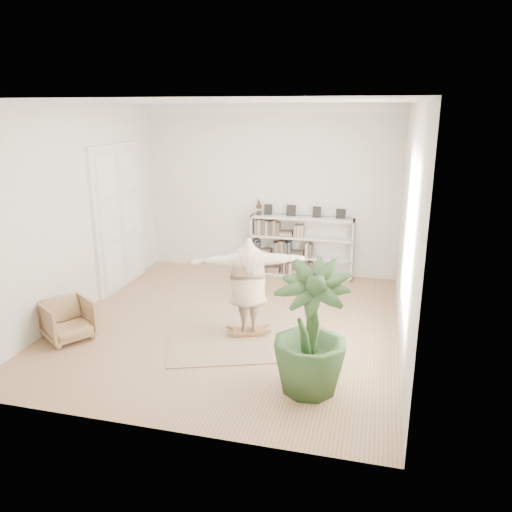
{
  "coord_description": "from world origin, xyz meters",
  "views": [
    {
      "loc": [
        2.33,
        -7.46,
        3.49
      ],
      "look_at": [
        0.35,
        0.4,
        1.1
      ],
      "focal_mm": 35.0,
      "sensor_mm": 36.0,
      "label": 1
    }
  ],
  "objects": [
    {
      "name": "room_shell",
      "position": [
        0.0,
        2.94,
        3.51
      ],
      "size": [
        6.0,
        6.0,
        6.0
      ],
      "color": "silver",
      "rests_on": "floor"
    },
    {
      "name": "person",
      "position": [
        0.41,
        -0.36,
        0.89
      ],
      "size": [
        1.94,
        1.12,
        1.52
      ],
      "primitive_type": "imported",
      "rotation": [
        0.0,
        0.0,
        3.49
      ],
      "color": "#C5AC93",
      "rests_on": "rocker_board"
    },
    {
      "name": "doors",
      "position": [
        -2.7,
        1.3,
        1.4
      ],
      "size": [
        0.09,
        1.78,
        2.92
      ],
      "color": "white",
      "rests_on": "floor"
    },
    {
      "name": "rocker_board",
      "position": [
        0.41,
        -0.36,
        0.07
      ],
      "size": [
        0.56,
        0.45,
        0.1
      ],
      "rotation": [
        0.0,
        0.0,
        0.35
      ],
      "color": "brown",
      "rests_on": "rug"
    },
    {
      "name": "bookshelf",
      "position": [
        0.74,
        2.82,
        0.64
      ],
      "size": [
        2.2,
        0.35,
        1.64
      ],
      "color": "silver",
      "rests_on": "floor"
    },
    {
      "name": "houseplant",
      "position": [
        1.59,
        -1.76,
        0.86
      ],
      "size": [
        1.1,
        1.1,
        1.71
      ],
      "primitive_type": "imported",
      "rotation": [
        0.0,
        0.0,
        -0.16
      ],
      "color": "#2E4D26",
      "rests_on": "floor"
    },
    {
      "name": "armchair",
      "position": [
        -2.3,
        -1.19,
        0.32
      ],
      "size": [
        0.96,
        0.96,
        0.64
      ],
      "primitive_type": "imported",
      "rotation": [
        0.0,
        0.0,
        0.97
      ],
      "color": "tan",
      "rests_on": "floor"
    },
    {
      "name": "floor",
      "position": [
        0.0,
        0.0,
        0.0
      ],
      "size": [
        6.0,
        6.0,
        0.0
      ],
      "primitive_type": "plane",
      "color": "#95704D",
      "rests_on": "ground"
    },
    {
      "name": "rug",
      "position": [
        0.41,
        -0.36,
        0.01
      ],
      "size": [
        3.03,
        2.73,
        0.02
      ],
      "primitive_type": "cube",
      "rotation": [
        0.0,
        0.0,
        0.35
      ],
      "color": "tan",
      "rests_on": "floor"
    }
  ]
}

